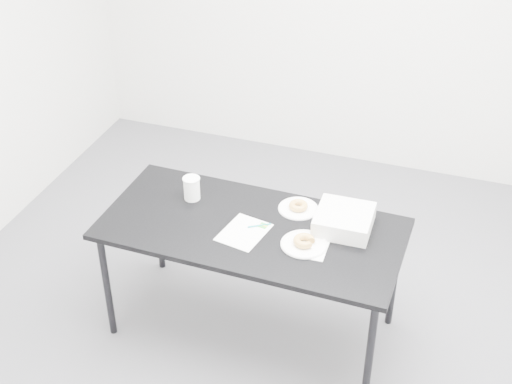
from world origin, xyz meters
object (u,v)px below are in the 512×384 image
(plate_far, at_px, (298,209))
(scorecard, at_px, (244,232))
(donut_far, at_px, (298,206))
(table, at_px, (252,235))
(donut_near, at_px, (304,241))
(pen, at_px, (259,225))
(bakery_box, at_px, (344,220))
(coffee_cup, at_px, (192,188))
(plate_near, at_px, (304,244))

(plate_far, bearing_deg, scorecard, -125.60)
(donut_far, bearing_deg, table, -128.82)
(scorecard, relative_size, donut_near, 2.40)
(scorecard, height_order, pen, pen)
(pen, distance_m, donut_far, 0.28)
(table, distance_m, donut_near, 0.33)
(donut_far, height_order, bakery_box, bakery_box)
(donut_far, xyz_separation_m, bakery_box, (0.28, -0.09, 0.03))
(donut_far, height_order, coffee_cup, coffee_cup)
(table, height_order, donut_far, donut_far)
(plate_near, height_order, coffee_cup, coffee_cup)
(donut_near, relative_size, plate_far, 0.51)
(table, bearing_deg, plate_near, -10.26)
(table, relative_size, plate_far, 7.36)
(plate_near, bearing_deg, bakery_box, 53.74)
(plate_near, xyz_separation_m, bakery_box, (0.16, 0.22, 0.04))
(plate_far, height_order, bakery_box, bakery_box)
(scorecard, relative_size, bakery_box, 0.93)
(pen, bearing_deg, plate_far, 23.13)
(scorecard, height_order, donut_far, donut_far)
(table, bearing_deg, coffee_cup, 161.68)
(plate_far, xyz_separation_m, coffee_cup, (-0.61, -0.09, 0.07))
(scorecard, relative_size, pen, 2.15)
(scorecard, xyz_separation_m, plate_far, (0.22, 0.31, 0.00))
(donut_near, distance_m, bakery_box, 0.28)
(coffee_cup, relative_size, bakery_box, 0.47)
(scorecard, distance_m, pen, 0.10)
(coffee_cup, bearing_deg, donut_near, -16.34)
(table, height_order, donut_near, donut_near)
(plate_near, xyz_separation_m, donut_far, (-0.12, 0.31, 0.02))
(bakery_box, bearing_deg, table, -163.25)
(pen, bearing_deg, scorecard, -160.53)
(scorecard, bearing_deg, donut_far, 65.16)
(table, bearing_deg, donut_far, 52.59)
(pen, bearing_deg, bakery_box, -14.63)
(table, distance_m, scorecard, 0.09)
(table, bearing_deg, bakery_box, 19.45)
(coffee_cup, distance_m, bakery_box, 0.90)
(scorecard, relative_size, coffee_cup, 1.99)
(scorecard, bearing_deg, plate_far, 65.16)
(plate_near, relative_size, plate_far, 1.09)
(table, xyz_separation_m, coffee_cup, (-0.42, 0.15, 0.13))
(pen, xyz_separation_m, plate_far, (0.16, 0.23, -0.00))
(scorecard, bearing_deg, table, 80.57)
(table, relative_size, bakery_box, 5.58)
(scorecard, xyz_separation_m, plate_near, (0.34, -0.00, 0.01))
(donut_near, distance_m, donut_far, 0.33)
(scorecard, distance_m, bakery_box, 0.55)
(pen, height_order, donut_far, donut_far)
(plate_far, bearing_deg, donut_near, -68.78)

